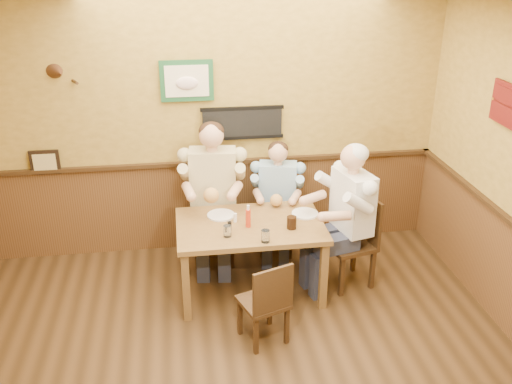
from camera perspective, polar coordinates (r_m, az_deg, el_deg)
room at (r=3.83m, az=-0.64°, el=0.02°), size 5.02×5.03×2.81m
dining_table at (r=5.49m, az=-0.59°, el=-4.03°), size 1.40×0.90×0.75m
chair_back_left at (r=6.12m, az=-4.19°, el=-2.69°), size 0.50×0.50×0.99m
chair_back_right at (r=6.29m, az=2.12°, el=-2.68°), size 0.45×0.45×0.82m
chair_right_end at (r=5.77m, az=9.33°, el=-4.97°), size 0.53×0.53×0.94m
chair_near_side at (r=4.98m, az=0.72°, el=-10.75°), size 0.48×0.48×0.81m
diner_tan_shirt at (r=6.03m, az=-4.25°, el=-0.90°), size 0.72×0.72×1.41m
diner_blue_polo at (r=6.22m, az=2.15°, el=-1.24°), size 0.64×0.64×1.17m
diner_white_elder at (r=5.68m, az=9.47°, el=-3.19°), size 0.76×0.76×1.35m
water_glass_left at (r=5.20m, az=-2.88°, el=-3.92°), size 0.09×0.09×0.11m
water_glass_mid at (r=5.11m, az=0.95°, el=-4.44°), size 0.08×0.08×0.12m
cola_tumbler at (r=5.35m, az=3.58°, el=-3.07°), size 0.11×0.11×0.12m
hot_sauce_bottle at (r=5.34m, az=-0.79°, el=-2.53°), size 0.06×0.06×0.20m
salt_shaker at (r=5.46m, az=-2.10°, el=-2.58°), size 0.04×0.04×0.09m
pepper_shaker at (r=5.31m, az=-2.66°, el=-3.41°), size 0.04×0.04×0.09m
plate_far_left at (r=5.60m, az=-3.54°, el=-2.32°), size 0.29×0.29×0.02m
plate_far_right at (r=5.64m, az=4.92°, el=-2.16°), size 0.30×0.30×0.02m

